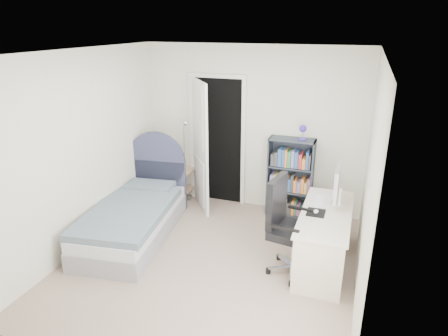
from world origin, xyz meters
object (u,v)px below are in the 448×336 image
(bookcase, at_px, (290,179))
(office_chair, at_px, (287,222))
(nightstand, at_px, (179,176))
(bed, at_px, (135,216))
(desk, at_px, (324,236))
(floor_lamp, at_px, (186,168))

(bookcase, distance_m, office_chair, 1.52)
(nightstand, xyz_separation_m, office_chair, (2.05, -1.43, 0.22))
(bed, relative_size, desk, 1.48)
(floor_lamp, relative_size, bookcase, 0.96)
(bed, bearing_deg, desk, 2.57)
(floor_lamp, distance_m, desk, 2.62)
(desk, bearing_deg, office_chair, -145.70)
(floor_lamp, relative_size, office_chair, 1.17)
(nightstand, bearing_deg, desk, -25.06)
(nightstand, height_order, desk, desk)
(desk, relative_size, office_chair, 1.23)
(bed, distance_m, desk, 2.53)
(floor_lamp, bearing_deg, nightstand, -173.97)
(nightstand, height_order, floor_lamp, floor_lamp)
(bookcase, bearing_deg, nightstand, -177.82)
(desk, height_order, office_chair, desk)
(bed, xyz_separation_m, nightstand, (0.07, 1.27, 0.13))
(bed, bearing_deg, office_chair, -4.47)
(bed, height_order, floor_lamp, floor_lamp)
(floor_lamp, xyz_separation_m, desk, (2.34, -1.17, -0.17))
(desk, xyz_separation_m, office_chair, (-0.41, -0.28, 0.25))
(bed, relative_size, bookcase, 1.49)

